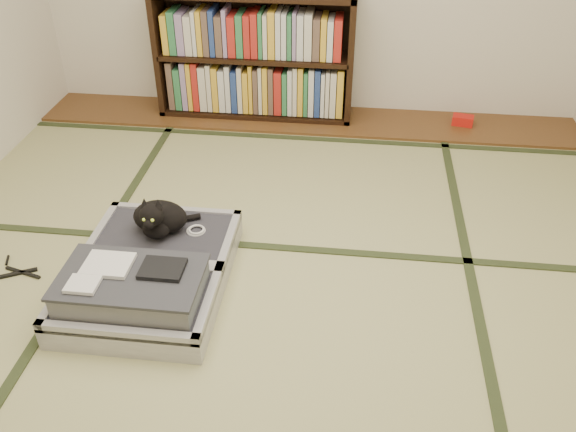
# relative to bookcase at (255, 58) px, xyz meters

# --- Properties ---
(floor) EXTENTS (4.50, 4.50, 0.00)m
(floor) POSITION_rel_bookcase_xyz_m (0.40, -2.07, -0.45)
(floor) COLOR #BEBF7F
(floor) RESTS_ON ground
(wood_strip) EXTENTS (4.00, 0.50, 0.02)m
(wood_strip) POSITION_rel_bookcase_xyz_m (0.40, -0.07, -0.44)
(wood_strip) COLOR brown
(wood_strip) RESTS_ON ground
(red_item) EXTENTS (0.16, 0.12, 0.07)m
(red_item) POSITION_rel_bookcase_xyz_m (1.55, -0.04, -0.40)
(red_item) COLOR red
(red_item) RESTS_ON wood_strip
(tatami_borders) EXTENTS (4.00, 4.50, 0.01)m
(tatami_borders) POSITION_rel_bookcase_xyz_m (0.40, -1.57, -0.45)
(tatami_borders) COLOR #2D381E
(tatami_borders) RESTS_ON ground
(bookcase) EXTENTS (1.44, 0.33, 0.93)m
(bookcase) POSITION_rel_bookcase_xyz_m (0.00, 0.00, 0.00)
(bookcase) COLOR black
(bookcase) RESTS_ON wood_strip
(suitcase) EXTENTS (0.73, 0.98, 0.29)m
(suitcase) POSITION_rel_bookcase_xyz_m (-0.19, -2.09, -0.35)
(suitcase) COLOR #BABABF
(suitcase) RESTS_ON floor
(cat) EXTENTS (0.33, 0.33, 0.26)m
(cat) POSITION_rel_bookcase_xyz_m (-0.21, -1.80, -0.21)
(cat) COLOR black
(cat) RESTS_ON suitcase
(cable_coil) EXTENTS (0.10, 0.10, 0.02)m
(cable_coil) POSITION_rel_bookcase_xyz_m (-0.03, -1.76, -0.30)
(cable_coil) COLOR white
(cable_coil) RESTS_ON suitcase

